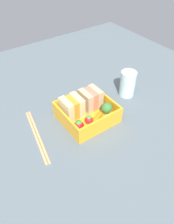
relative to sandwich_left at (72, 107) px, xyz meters
The scene contains 11 objects.
ground_plane 7.01cm from the sandwich_left, 39.92° to the right, with size 120.00×120.00×2.00cm, color #546067.
bento_tray 5.88cm from the sandwich_left, 39.92° to the right, with size 15.71×14.73×1.20cm, color gold.
bento_rim 4.65cm from the sandwich_left, 39.92° to the right, with size 15.71×14.73×4.27cm.
sandwich_left is the anchor object (origin of this frame).
sandwich_center_left 6.96cm from the sandwich_left, ahead, with size 5.81×5.82×6.29cm.
strawberry_far_left 6.90cm from the sandwich_left, 106.84° to the right, with size 3.12×3.12×3.72cm.
strawberry_left 6.49cm from the sandwich_left, 70.77° to the right, with size 2.55×2.55×3.15cm.
carrot_stick_far_left 8.23cm from the sandwich_left, 52.13° to the right, with size 1.53×1.53×4.60cm, color orange.
broccoli_floret 10.51cm from the sandwich_left, 35.57° to the right, with size 3.43×3.43×4.53cm.
chopstick_pair 13.13cm from the sandwich_left, behind, with size 5.45×21.65×0.70cm.
drinking_glass 22.04cm from the sandwich_left, ahead, with size 5.27×5.27×9.08cm, color silver.
Camera 1 is at (-28.69, -40.33, 47.38)cm, focal length 35.00 mm.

